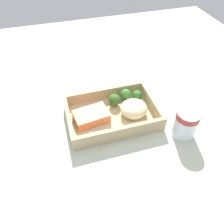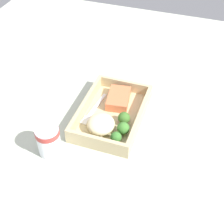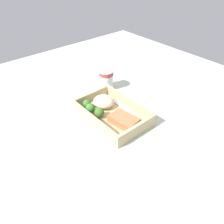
# 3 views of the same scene
# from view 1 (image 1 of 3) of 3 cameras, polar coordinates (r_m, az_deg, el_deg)

# --- Properties ---
(ground_plane) EXTENTS (1.60, 1.60, 0.02)m
(ground_plane) POSITION_cam_1_polar(r_m,az_deg,el_deg) (0.73, 0.00, -2.03)
(ground_plane) COLOR #B6BDA9
(takeout_tray) EXTENTS (0.29, 0.20, 0.01)m
(takeout_tray) POSITION_cam_1_polar(r_m,az_deg,el_deg) (0.72, 0.00, -1.17)
(takeout_tray) COLOR tan
(takeout_tray) RESTS_ON ground_plane
(tray_rim) EXTENTS (0.29, 0.20, 0.04)m
(tray_rim) POSITION_cam_1_polar(r_m,az_deg,el_deg) (0.70, 0.00, 0.27)
(tray_rim) COLOR tan
(tray_rim) RESTS_ON takeout_tray
(salmon_fillet) EXTENTS (0.11, 0.08, 0.03)m
(salmon_fillet) POSITION_cam_1_polar(r_m,az_deg,el_deg) (0.70, -5.51, -0.90)
(salmon_fillet) COLOR #E16E44
(salmon_fillet) RESTS_ON takeout_tray
(mashed_potatoes) EXTENTS (0.09, 0.09, 0.05)m
(mashed_potatoes) POSITION_cam_1_polar(r_m,az_deg,el_deg) (0.71, 5.70, 0.88)
(mashed_potatoes) COLOR beige
(mashed_potatoes) RESTS_ON takeout_tray
(broccoli_floret_1) EXTENTS (0.04, 0.04, 0.04)m
(broccoli_floret_1) POSITION_cam_1_polar(r_m,az_deg,el_deg) (0.74, 0.61, 3.23)
(broccoli_floret_1) COLOR #77A05D
(broccoli_floret_1) RESTS_ON takeout_tray
(broccoli_floret_2) EXTENTS (0.04, 0.04, 0.04)m
(broccoli_floret_2) POSITION_cam_1_polar(r_m,az_deg,el_deg) (0.75, 3.60, 4.52)
(broccoli_floret_2) COLOR #7F9D57
(broccoli_floret_2) RESTS_ON takeout_tray
(broccoli_floret_3) EXTENTS (0.03, 0.03, 0.04)m
(broccoli_floret_3) POSITION_cam_1_polar(r_m,az_deg,el_deg) (0.76, 6.58, 4.36)
(broccoli_floret_3) COLOR #74A557
(broccoli_floret_3) RESTS_ON takeout_tray
(fork) EXTENTS (0.16, 0.03, 0.00)m
(fork) POSITION_cam_1_polar(r_m,az_deg,el_deg) (0.67, 1.62, -4.63)
(fork) COLOR silver
(fork) RESTS_ON takeout_tray
(paper_cup) EXTENTS (0.07, 0.07, 0.09)m
(paper_cup) POSITION_cam_1_polar(r_m,az_deg,el_deg) (0.68, 18.74, -2.60)
(paper_cup) COLOR white
(paper_cup) RESTS_ON ground_plane
(receipt_slip) EXTENTS (0.10, 0.12, 0.00)m
(receipt_slip) POSITION_cam_1_polar(r_m,az_deg,el_deg) (0.89, -6.94, 8.70)
(receipt_slip) COLOR white
(receipt_slip) RESTS_ON ground_plane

